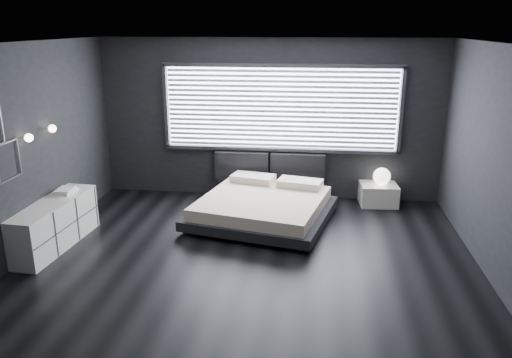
# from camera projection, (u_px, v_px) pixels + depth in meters

# --- Properties ---
(room) EXTENTS (6.04, 6.00, 2.80)m
(room) POSITION_uv_depth(u_px,v_px,m) (248.00, 161.00, 6.15)
(room) COLOR black
(room) RESTS_ON ground
(window) EXTENTS (4.14, 0.09, 1.52)m
(window) POSITION_uv_depth(u_px,v_px,m) (280.00, 109.00, 8.62)
(window) COLOR white
(window) RESTS_ON ground
(headboard) EXTENTS (1.96, 0.16, 0.52)m
(headboard) POSITION_uv_depth(u_px,v_px,m) (270.00, 167.00, 8.90)
(headboard) COLOR black
(headboard) RESTS_ON ground
(sconce_near) EXTENTS (0.18, 0.11, 0.11)m
(sconce_near) POSITION_uv_depth(u_px,v_px,m) (29.00, 138.00, 6.48)
(sconce_near) COLOR silver
(sconce_near) RESTS_ON ground
(sconce_far) EXTENTS (0.18, 0.11, 0.11)m
(sconce_far) POSITION_uv_depth(u_px,v_px,m) (52.00, 129.00, 7.05)
(sconce_far) COLOR silver
(sconce_far) RESTS_ON ground
(wall_art_lower) EXTENTS (0.01, 0.48, 0.48)m
(wall_art_lower) POSITION_uv_depth(u_px,v_px,m) (9.00, 161.00, 6.22)
(wall_art_lower) COLOR #47474C
(wall_art_lower) RESTS_ON ground
(bed) EXTENTS (2.42, 2.35, 0.53)m
(bed) POSITION_uv_depth(u_px,v_px,m) (263.00, 206.00, 7.91)
(bed) COLOR black
(bed) RESTS_ON ground
(nightstand) EXTENTS (0.66, 0.57, 0.37)m
(nightstand) POSITION_uv_depth(u_px,v_px,m) (378.00, 194.00, 8.66)
(nightstand) COLOR white
(nightstand) RESTS_ON ground
(orb_lamp) EXTENTS (0.29, 0.29, 0.29)m
(orb_lamp) POSITION_uv_depth(u_px,v_px,m) (382.00, 176.00, 8.55)
(orb_lamp) COLOR white
(orb_lamp) RESTS_ON nightstand
(dresser) EXTENTS (0.58, 1.68, 0.66)m
(dresser) POSITION_uv_depth(u_px,v_px,m) (54.00, 224.00, 6.99)
(dresser) COLOR white
(dresser) RESTS_ON ground
(book_stack) EXTENTS (0.27, 0.35, 0.07)m
(book_stack) POSITION_uv_depth(u_px,v_px,m) (65.00, 191.00, 7.27)
(book_stack) COLOR white
(book_stack) RESTS_ON dresser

